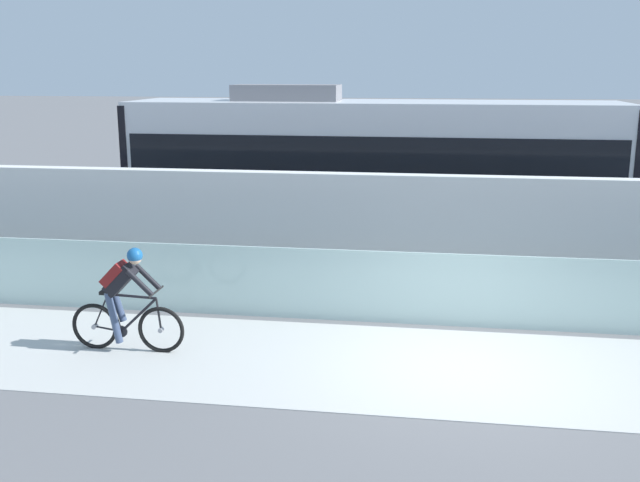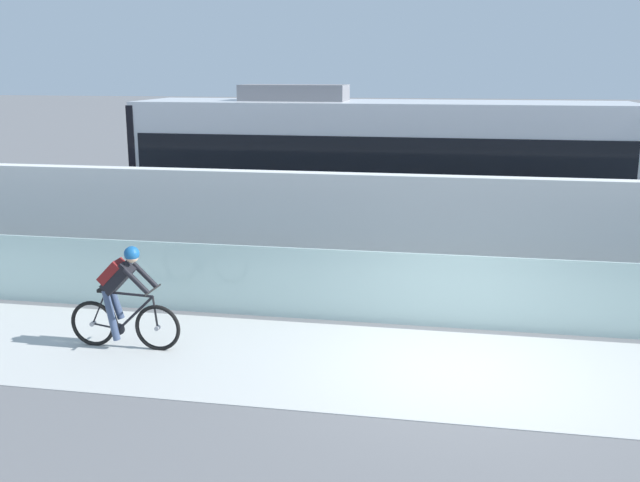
{
  "view_description": "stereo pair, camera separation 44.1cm",
  "coord_description": "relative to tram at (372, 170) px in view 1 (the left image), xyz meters",
  "views": [
    {
      "loc": [
        -0.53,
        -9.88,
        4.16
      ],
      "look_at": [
        -2.38,
        2.35,
        1.25
      ],
      "focal_mm": 41.2,
      "sensor_mm": 36.0,
      "label": 1
    },
    {
      "loc": [
        -0.09,
        -9.81,
        4.16
      ],
      "look_at": [
        -2.38,
        2.35,
        1.25
      ],
      "focal_mm": 41.2,
      "sensor_mm": 36.0,
      "label": 2
    }
  ],
  "objects": [
    {
      "name": "concrete_barrier_wall",
      "position": [
        1.85,
        -3.2,
        -0.76
      ],
      "size": [
        32.0,
        0.36,
        2.26
      ],
      "primitive_type": "cube",
      "color": "silver",
      "rests_on": "ground"
    },
    {
      "name": "tram_rail_near",
      "position": [
        1.85,
        -0.72,
        -1.89
      ],
      "size": [
        32.0,
        0.08,
        0.01
      ],
      "primitive_type": "cube",
      "color": "#595654",
      "rests_on": "ground"
    },
    {
      "name": "bike_path_deck",
      "position": [
        1.85,
        -6.85,
        -1.89
      ],
      "size": [
        32.0,
        3.2,
        0.01
      ],
      "primitive_type": "cube",
      "color": "beige",
      "rests_on": "ground"
    },
    {
      "name": "cyclist_on_bike",
      "position": [
        -3.1,
        -6.85,
        -1.09
      ],
      "size": [
        1.77,
        0.58,
        1.61
      ],
      "color": "black",
      "rests_on": "ground"
    },
    {
      "name": "tram_rail_far",
      "position": [
        1.85,
        0.72,
        -1.89
      ],
      "size": [
        32.0,
        0.08,
        0.01
      ],
      "primitive_type": "cube",
      "color": "#595654",
      "rests_on": "ground"
    },
    {
      "name": "glass_parapet",
      "position": [
        1.85,
        -5.0,
        -1.28
      ],
      "size": [
        32.0,
        0.05,
        1.23
      ],
      "primitive_type": "cube",
      "color": "silver",
      "rests_on": "ground"
    },
    {
      "name": "tram",
      "position": [
        0.0,
        0.0,
        0.0
      ],
      "size": [
        11.06,
        2.54,
        3.81
      ],
      "color": "silver",
      "rests_on": "ground"
    },
    {
      "name": "ground_plane",
      "position": [
        1.85,
        -6.85,
        -1.89
      ],
      "size": [
        200.0,
        200.0,
        0.0
      ],
      "primitive_type": "plane",
      "color": "slate"
    }
  ]
}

